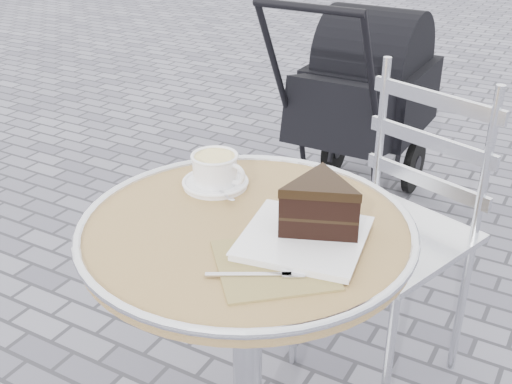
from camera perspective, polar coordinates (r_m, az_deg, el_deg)
The scene contains 5 objects.
cafe_table at distance 1.45m, azimuth -0.81°, elevation -8.64°, with size 0.72×0.72×0.74m.
cappuccino_set at distance 1.51m, azimuth -3.60°, elevation 1.77°, with size 0.16×0.15×0.08m.
cake_plate_set at distance 1.28m, azimuth 5.29°, elevation -1.93°, with size 0.30×0.39×0.13m.
bistro_chair at distance 1.88m, azimuth 13.44°, elevation -0.28°, with size 0.52×0.52×0.92m.
baby_stroller at distance 2.88m, azimuth 9.30°, elevation 7.28°, with size 0.47×0.96×1.00m.
Camera 1 is at (0.59, -1.01, 1.41)m, focal length 45.00 mm.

